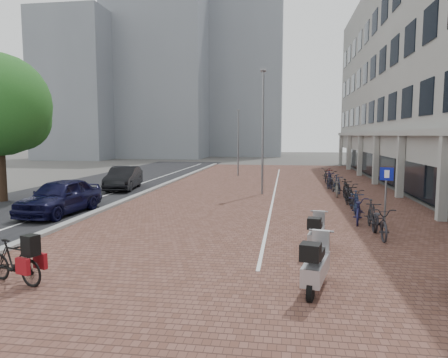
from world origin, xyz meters
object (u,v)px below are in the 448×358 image
hero_bike (15,261)px  scooter_back (316,263)px  car_navy (60,197)px  scooter_front (317,233)px  parking_sign (386,188)px  car_dark (124,178)px

hero_bike → scooter_back: (6.61, 0.57, 0.09)m
car_navy → scooter_back: (10.04, -7.15, -0.14)m
scooter_front → parking_sign: bearing=62.3°
scooter_front → scooter_back: size_ratio=0.91×
car_dark → parking_sign: (13.36, -8.68, 0.74)m
car_dark → hero_bike: bearing=-84.6°
scooter_front → scooter_back: 3.06m
hero_bike → parking_sign: size_ratio=0.79×
hero_bike → scooter_front: 7.75m
car_navy → car_dark: (-0.47, 7.95, -0.04)m
car_dark → scooter_front: car_dark is taller
scooter_back → car_dark: bearing=138.0°
scooter_front → parking_sign: parking_sign is taller
parking_sign → car_dark: bearing=169.2°
hero_bike → parking_sign: 11.81m
car_navy → parking_sign: (12.90, -0.73, 0.69)m
car_dark → parking_sign: size_ratio=1.96×
scooter_back → parking_sign: 7.08m
scooter_front → car_dark: bearing=142.0°
car_navy → car_dark: bearing=97.4°
car_navy → hero_bike: bearing=-62.0°
hero_bike → scooter_front: (6.84, 3.63, 0.03)m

